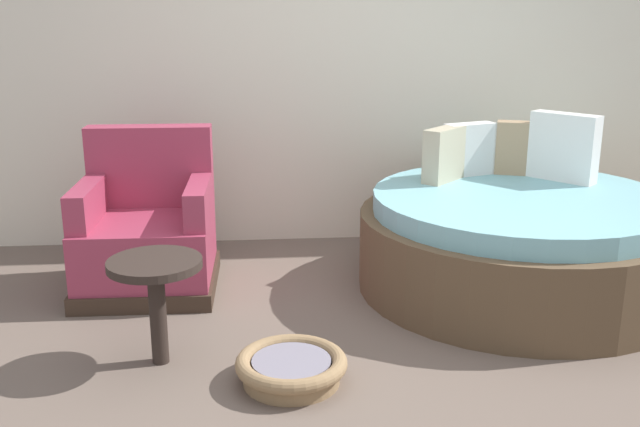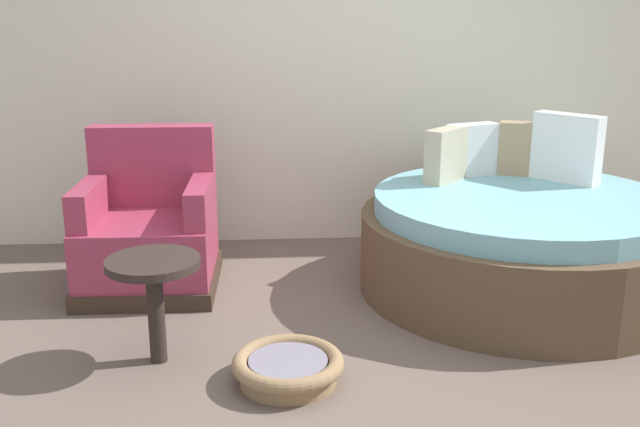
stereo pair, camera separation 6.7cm
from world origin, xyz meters
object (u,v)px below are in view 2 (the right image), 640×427
(red_armchair, at_px, (150,233))
(pet_basket, at_px, (288,367))
(round_daybed, at_px, (520,241))
(side_table, at_px, (154,278))

(red_armchair, bearing_deg, pet_basket, -57.65)
(round_daybed, bearing_deg, side_table, -158.35)
(round_daybed, bearing_deg, pet_basket, -143.29)
(round_daybed, xyz_separation_m, pet_basket, (-1.41, -1.05, -0.23))
(red_armchair, xyz_separation_m, pet_basket, (0.80, -1.26, -0.26))
(pet_basket, bearing_deg, side_table, 158.19)
(red_armchair, relative_size, pet_basket, 1.84)
(pet_basket, relative_size, side_table, 0.98)
(pet_basket, distance_m, side_table, 0.75)
(pet_basket, bearing_deg, round_daybed, 36.71)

